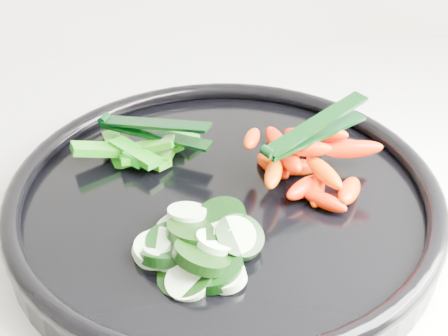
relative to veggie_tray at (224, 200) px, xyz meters
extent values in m
cylinder|color=black|center=(0.00, 0.00, -0.01)|extent=(0.43, 0.43, 0.02)
torus|color=black|center=(0.00, 0.00, 0.01)|extent=(0.43, 0.43, 0.02)
cylinder|color=black|center=(-0.04, -0.09, 0.01)|extent=(0.06, 0.06, 0.03)
cylinder|color=beige|center=(-0.04, -0.10, 0.01)|extent=(0.04, 0.04, 0.02)
cylinder|color=black|center=(-0.05, -0.07, 0.01)|extent=(0.05, 0.05, 0.03)
cylinder|color=#DCF7C6|center=(-0.06, -0.07, 0.01)|extent=(0.04, 0.04, 0.02)
cylinder|color=black|center=(-0.02, -0.09, 0.01)|extent=(0.06, 0.06, 0.02)
cylinder|color=beige|center=(-0.01, -0.10, 0.01)|extent=(0.04, 0.04, 0.02)
cylinder|color=black|center=(-0.04, -0.05, 0.01)|extent=(0.05, 0.05, 0.02)
cylinder|color=#B7D4AA|center=(-0.04, -0.04, 0.01)|extent=(0.05, 0.05, 0.02)
cylinder|color=black|center=(-0.05, -0.06, 0.01)|extent=(0.05, 0.05, 0.01)
cylinder|color=#B4D1A7|center=(-0.05, -0.07, 0.01)|extent=(0.05, 0.05, 0.02)
cylinder|color=black|center=(-0.05, -0.06, 0.01)|extent=(0.06, 0.06, 0.02)
cylinder|color=beige|center=(-0.06, -0.07, 0.01)|extent=(0.05, 0.05, 0.02)
cylinder|color=black|center=(-0.04, -0.06, 0.01)|extent=(0.04, 0.04, 0.02)
cylinder|color=beige|center=(-0.06, -0.06, 0.01)|extent=(0.04, 0.04, 0.02)
cylinder|color=black|center=(-0.03, -0.06, 0.02)|extent=(0.06, 0.06, 0.02)
cylinder|color=beige|center=(-0.03, -0.04, 0.02)|extent=(0.04, 0.04, 0.02)
cylinder|color=black|center=(-0.03, -0.09, 0.02)|extent=(0.05, 0.05, 0.03)
cylinder|color=#D5F5C4|center=(-0.02, -0.07, 0.02)|extent=(0.03, 0.03, 0.02)
cylinder|color=black|center=(0.00, -0.07, 0.02)|extent=(0.05, 0.05, 0.03)
cylinder|color=#DEFAC8|center=(0.00, -0.07, 0.02)|extent=(0.05, 0.05, 0.03)
cylinder|color=black|center=(-0.01, -0.05, 0.02)|extent=(0.06, 0.06, 0.02)
cylinder|color=beige|center=(-0.01, -0.06, 0.02)|extent=(0.03, 0.03, 0.02)
ellipsoid|color=#E15300|center=(0.08, -0.01, 0.01)|extent=(0.03, 0.04, 0.02)
ellipsoid|color=#FF3400|center=(0.07, -0.01, 0.01)|extent=(0.05, 0.05, 0.02)
ellipsoid|color=red|center=(0.08, -0.03, 0.01)|extent=(0.04, 0.04, 0.02)
ellipsoid|color=#F50E00|center=(0.05, 0.03, 0.01)|extent=(0.03, 0.05, 0.03)
ellipsoid|color=#E73200|center=(0.11, -0.02, 0.01)|extent=(0.04, 0.06, 0.03)
ellipsoid|color=#FF0D00|center=(0.05, 0.03, 0.01)|extent=(0.02, 0.05, 0.02)
ellipsoid|color=red|center=(0.07, 0.02, 0.01)|extent=(0.05, 0.02, 0.02)
ellipsoid|color=#FD2000|center=(0.09, 0.07, 0.01)|extent=(0.04, 0.05, 0.02)
ellipsoid|color=#FF0E00|center=(0.06, 0.06, 0.01)|extent=(0.03, 0.05, 0.02)
ellipsoid|color=#E44A00|center=(0.04, 0.00, 0.03)|extent=(0.03, 0.05, 0.02)
ellipsoid|color=#F12000|center=(0.10, 0.06, 0.03)|extent=(0.02, 0.05, 0.02)
ellipsoid|color=#DB3800|center=(0.06, 0.02, 0.03)|extent=(0.03, 0.05, 0.03)
ellipsoid|color=#F34D00|center=(0.09, -0.01, 0.03)|extent=(0.03, 0.05, 0.02)
ellipsoid|color=#FF4F00|center=(0.06, 0.03, 0.03)|extent=(0.06, 0.04, 0.03)
ellipsoid|color=#FD1600|center=(0.11, 0.03, 0.03)|extent=(0.05, 0.02, 0.02)
ellipsoid|color=red|center=(0.10, 0.03, 0.04)|extent=(0.04, 0.04, 0.02)
ellipsoid|color=#E74000|center=(0.03, 0.03, 0.04)|extent=(0.03, 0.04, 0.02)
ellipsoid|color=red|center=(0.08, 0.01, 0.04)|extent=(0.04, 0.02, 0.02)
ellipsoid|color=#DA3D00|center=(0.11, 0.00, 0.04)|extent=(0.05, 0.02, 0.02)
cube|color=#256C0A|center=(-0.05, 0.07, 0.01)|extent=(0.03, 0.05, 0.02)
cube|color=#106F0A|center=(-0.06, 0.07, 0.01)|extent=(0.05, 0.07, 0.03)
cube|color=#1D6B0A|center=(-0.03, 0.10, 0.01)|extent=(0.04, 0.04, 0.02)
cube|color=#18710A|center=(-0.06, 0.06, 0.01)|extent=(0.04, 0.04, 0.01)
cube|color=#216609|center=(-0.06, 0.07, 0.01)|extent=(0.07, 0.04, 0.02)
cube|color=#0A6709|center=(-0.09, 0.09, 0.01)|extent=(0.03, 0.05, 0.01)
cube|color=#15730B|center=(-0.08, 0.07, 0.01)|extent=(0.03, 0.06, 0.02)
cube|color=#196509|center=(-0.06, 0.07, 0.02)|extent=(0.05, 0.03, 0.02)
cube|color=#0A6E0D|center=(-0.11, 0.07, 0.02)|extent=(0.06, 0.03, 0.02)
cube|color=#1C6409|center=(-0.07, 0.06, 0.02)|extent=(0.05, 0.05, 0.01)
cylinder|color=black|center=(0.04, -0.01, 0.05)|extent=(0.01, 0.01, 0.01)
cube|color=black|center=(0.08, 0.02, 0.05)|extent=(0.10, 0.07, 0.00)
cube|color=black|center=(0.08, 0.02, 0.06)|extent=(0.10, 0.07, 0.02)
cylinder|color=black|center=(-0.10, 0.10, 0.03)|extent=(0.01, 0.01, 0.01)
cube|color=black|center=(-0.05, 0.08, 0.02)|extent=(0.10, 0.07, 0.00)
cube|color=black|center=(-0.05, 0.08, 0.04)|extent=(0.10, 0.07, 0.02)
camera|label=1|loc=(-0.06, -0.42, 0.34)|focal=50.00mm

